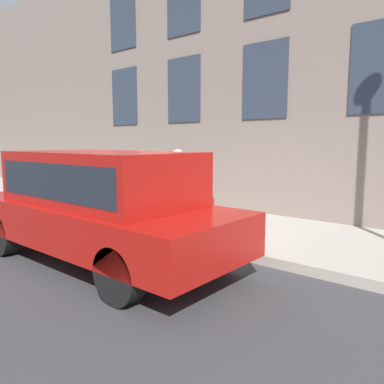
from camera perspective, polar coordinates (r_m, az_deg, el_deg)
ground_plane at (r=6.89m, az=-2.13°, el=-8.15°), size 80.00×80.00×0.00m
sidewalk at (r=8.02m, az=5.18°, el=-5.33°), size 3.03×60.00×0.15m
building_facade at (r=9.44m, az=11.61°, el=19.47°), size 0.33×40.00×7.66m
fire_hydrant at (r=6.95m, az=2.32°, el=-3.37°), size 0.35×0.46×0.77m
person at (r=7.42m, az=-2.17°, el=1.65°), size 0.38×0.25×1.57m
parked_truck_red_near at (r=5.93m, az=-13.88°, el=-1.16°), size 1.86×4.84×1.73m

